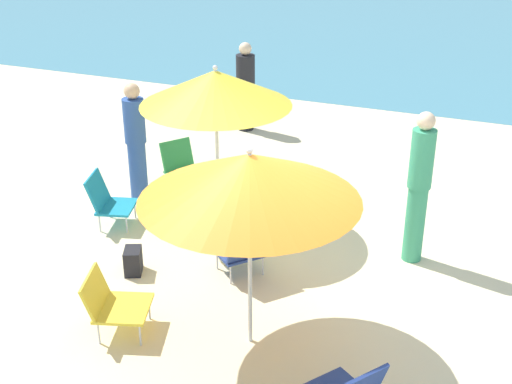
# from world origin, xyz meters

# --- Properties ---
(ground_plane) EXTENTS (40.00, 40.00, 0.00)m
(ground_plane) POSITION_xyz_m (0.00, 0.00, 0.00)
(ground_plane) COLOR beige
(sea_water) EXTENTS (40.00, 16.00, 0.01)m
(sea_water) POSITION_xyz_m (0.00, 14.83, 0.00)
(sea_water) COLOR teal
(sea_water) RESTS_ON ground_plane
(umbrella_orange) EXTENTS (1.97, 1.97, 2.01)m
(umbrella_orange) POSITION_xyz_m (-0.06, -0.60, 1.73)
(umbrella_orange) COLOR silver
(umbrella_orange) RESTS_ON ground_plane
(umbrella_yellow) EXTENTS (1.83, 1.83, 2.07)m
(umbrella_yellow) POSITION_xyz_m (-1.36, 1.51, 1.79)
(umbrella_yellow) COLOR silver
(umbrella_yellow) RESTS_ON ground_plane
(beach_chair_a) EXTENTS (0.73, 0.71, 0.62)m
(beach_chair_a) POSITION_xyz_m (-2.36, 2.42, 0.29)
(beach_chair_a) COLOR #33934C
(beach_chair_a) RESTS_ON ground_plane
(beach_chair_c) EXTENTS (0.72, 0.72, 0.62)m
(beach_chair_c) POSITION_xyz_m (-0.56, 0.45, 0.33)
(beach_chair_c) COLOR navy
(beach_chair_c) RESTS_ON ground_plane
(beach_chair_d) EXTENTS (0.65, 0.63, 0.68)m
(beach_chair_d) POSITION_xyz_m (-2.64, 0.94, 0.36)
(beach_chair_d) COLOR teal
(beach_chair_d) RESTS_ON ground_plane
(beach_chair_f) EXTENTS (0.72, 0.69, 0.62)m
(beach_chair_f) POSITION_xyz_m (-1.36, -0.95, 0.34)
(beach_chair_f) COLOR gold
(beach_chair_f) RESTS_ON ground_plane
(person_a) EXTENTS (0.27, 0.27, 1.80)m
(person_a) POSITION_xyz_m (1.10, 1.53, 0.93)
(person_a) COLOR #389970
(person_a) RESTS_ON ground_plane
(person_b) EXTENTS (0.28, 0.28, 1.65)m
(person_b) POSITION_xyz_m (-2.66, 1.74, 0.84)
(person_b) COLOR #2D519E
(person_b) RESTS_ON ground_plane
(person_c) EXTENTS (0.32, 0.32, 1.53)m
(person_c) POSITION_xyz_m (-2.40, 4.90, 0.77)
(person_c) COLOR black
(person_c) RESTS_ON ground_plane
(beach_bag) EXTENTS (0.27, 0.31, 0.29)m
(beach_bag) POSITION_xyz_m (-1.75, 0.06, 0.15)
(beach_bag) COLOR black
(beach_bag) RESTS_ON ground_plane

